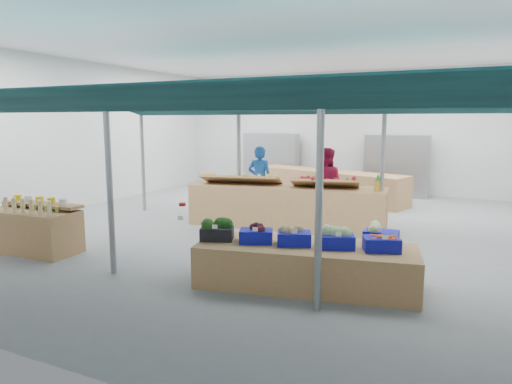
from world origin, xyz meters
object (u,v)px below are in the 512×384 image
bottle_shelf (35,229)px  veg_counter (306,266)px  fruit_counter (286,206)px  crate_stack (371,267)px  vendor_right (325,184)px  vendor_left (260,180)px

bottle_shelf → veg_counter: bearing=2.4°
fruit_counter → crate_stack: (2.61, -3.12, -0.19)m
bottle_shelf → vendor_right: size_ratio=1.01×
crate_stack → veg_counter: bearing=-155.1°
vendor_left → vendor_right: same height
fruit_counter → crate_stack: bearing=-56.6°
veg_counter → vendor_left: vendor_left is taller
fruit_counter → vendor_right: vendor_right is taller
crate_stack → vendor_left: bearing=132.1°
fruit_counter → vendor_left: vendor_left is taller
bottle_shelf → vendor_right: bearing=48.0°
veg_counter → fruit_counter: bearing=105.0°
bottle_shelf → vendor_left: size_ratio=1.01×
fruit_counter → vendor_left: size_ratio=2.50×
crate_stack → bottle_shelf: bearing=-172.3°
bottle_shelf → crate_stack: bearing=5.6°
veg_counter → crate_stack: size_ratio=5.42×
vendor_left → bottle_shelf: bearing=57.8°
vendor_left → veg_counter: bearing=115.6°
fruit_counter → crate_stack: fruit_counter is taller
veg_counter → vendor_right: (-1.11, 4.63, 0.60)m
bottle_shelf → fruit_counter: size_ratio=0.40×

